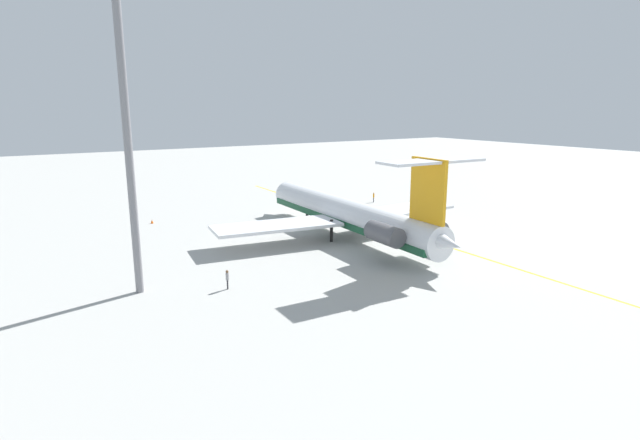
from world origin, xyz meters
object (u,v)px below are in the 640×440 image
ground_crew_near_tail (227,277)px  light_mast (125,110)px  safety_cone_wingtip (152,221)px  ground_crew_near_nose (374,196)px  main_jetliner (351,215)px  safety_cone_nose (343,202)px

ground_crew_near_tail → light_mast: bearing=-172.8°
ground_crew_near_tail → safety_cone_wingtip: ground_crew_near_tail is taller
ground_crew_near_nose → light_mast: size_ratio=0.06×
ground_crew_near_tail → light_mast: light_mast is taller
main_jetliner → safety_cone_nose: main_jetliner is taller
safety_cone_wingtip → light_mast: 32.58m
ground_crew_near_nose → ground_crew_near_tail: ground_crew_near_tail is taller
safety_cone_wingtip → light_mast: size_ratio=0.02×
ground_crew_near_tail → safety_cone_nose: (29.01, -33.02, -0.88)m
safety_cone_nose → safety_cone_wingtip: 32.00m
ground_crew_near_tail → safety_cone_wingtip: bearing=122.4°
ground_crew_near_nose → safety_cone_wingtip: ground_crew_near_nose is taller
main_jetliner → ground_crew_near_nose: 25.61m
ground_crew_near_nose → safety_cone_nose: bearing=-176.8°
safety_cone_wingtip → ground_crew_near_tail: bearing=178.0°
ground_crew_near_tail → safety_cone_wingtip: size_ratio=3.32×
safety_cone_nose → safety_cone_wingtip: bearing=86.6°
safety_cone_nose → light_mast: size_ratio=0.02×
ground_crew_near_tail → light_mast: (3.59, 6.98, 14.96)m
main_jetliner → ground_crew_near_tail: 22.11m
ground_crew_near_nose → light_mast: (-23.35, 45.10, 15.04)m
ground_crew_near_nose → light_mast: 52.97m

